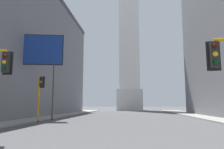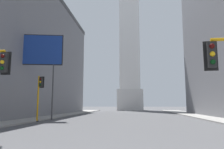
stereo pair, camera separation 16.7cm
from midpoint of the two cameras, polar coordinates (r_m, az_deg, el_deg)
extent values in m
cube|color=gray|center=(30.74, -20.53, -10.81)|extent=(5.00, 87.41, 0.15)
cube|color=silver|center=(74.26, 4.85, -6.66)|extent=(8.44, 8.44, 6.86)
cube|color=white|center=(80.45, 4.60, 14.82)|extent=(6.75, 6.75, 52.07)
cube|color=black|center=(10.33, 24.96, 4.67)|extent=(0.38, 0.38, 1.10)
cube|color=black|center=(10.50, 24.74, 4.46)|extent=(0.58, 0.10, 1.32)
sphere|color=#410907|center=(10.22, 25.07, 6.76)|extent=(0.22, 0.22, 0.22)
sphere|color=yellow|center=(10.14, 25.19, 4.89)|extent=(0.22, 0.22, 0.22)
sphere|color=#073410|center=(10.08, 25.30, 3.00)|extent=(0.22, 0.22, 0.22)
cylinder|color=orange|center=(26.62, -18.61, -5.98)|extent=(0.18, 0.18, 5.22)
cylinder|color=#262626|center=(26.68, -18.85, -11.47)|extent=(0.40, 0.40, 0.10)
cube|color=black|center=(26.62, -17.86, -1.89)|extent=(0.37, 0.37, 1.10)
cube|color=black|center=(26.78, -17.67, -1.93)|extent=(0.58, 0.08, 1.32)
sphere|color=#410907|center=(26.49, -18.02, -1.11)|extent=(0.22, 0.22, 0.22)
sphere|color=yellow|center=(26.45, -18.06, -1.84)|extent=(0.22, 0.22, 0.22)
sphere|color=#073410|center=(26.42, -18.09, -2.58)|extent=(0.22, 0.22, 0.22)
cube|color=black|center=(13.55, -26.01, 2.79)|extent=(0.34, 0.34, 1.10)
cube|color=black|center=(13.70, -25.63, 2.66)|extent=(0.58, 0.04, 1.32)
sphere|color=#410907|center=(13.45, -26.34, 4.37)|extent=(0.22, 0.22, 0.22)
sphere|color=yellow|center=(13.39, -26.43, 2.94)|extent=(0.22, 0.22, 0.22)
sphere|color=#073410|center=(13.33, -26.52, 1.50)|extent=(0.22, 0.22, 0.22)
cylinder|color=#3F3F42|center=(30.30, -24.12, -4.07)|extent=(0.18, 0.18, 7.13)
cylinder|color=#3F3F42|center=(29.07, -15.09, -4.35)|extent=(0.18, 0.18, 7.13)
cube|color=navy|center=(30.39, -19.22, 6.15)|extent=(6.81, 1.48, 3.84)
cube|color=black|center=(30.39, -19.22, 6.15)|extent=(7.03, 1.41, 4.08)
camera|label=1|loc=(0.08, -89.89, -0.02)|focal=35.00mm
camera|label=2|loc=(0.08, 90.11, 0.02)|focal=35.00mm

